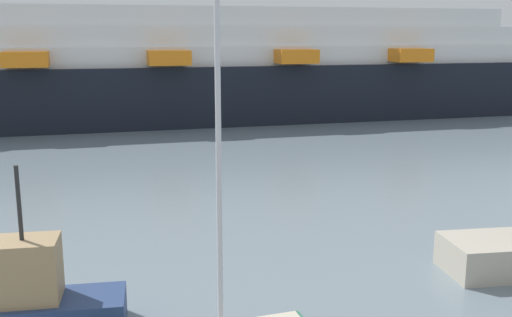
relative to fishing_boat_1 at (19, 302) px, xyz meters
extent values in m
cylinder|color=silver|center=(5.33, -3.15, 5.43)|extent=(0.15, 0.15, 11.63)
cube|color=navy|center=(-0.10, 0.01, -0.45)|extent=(6.53, 2.79, 1.01)
cube|color=#A3845B|center=(0.22, -0.03, 0.99)|extent=(2.20, 1.72, 1.87)
cylinder|color=#262626|center=(0.22, -0.03, 3.03)|extent=(0.13, 0.13, 2.21)
cube|color=black|center=(5.42, 44.06, 1.87)|extent=(103.26, 19.16, 5.65)
cube|color=white|center=(5.42, 44.06, 5.62)|extent=(94.97, 17.05, 1.85)
cube|color=white|center=(5.42, 44.06, 7.46)|extent=(89.27, 16.03, 1.85)
cube|color=white|center=(5.42, 44.06, 9.31)|extent=(83.58, 15.00, 1.85)
cube|color=orange|center=(-0.91, 36.87, 5.62)|extent=(3.83, 3.05, 1.29)
cube|color=orange|center=(11.06, 36.31, 5.62)|extent=(3.83, 3.05, 1.29)
cube|color=orange|center=(23.03, 35.75, 5.62)|extent=(3.83, 3.05, 1.29)
cube|color=orange|center=(34.99, 35.19, 5.62)|extent=(3.83, 3.05, 1.29)
camera|label=1|loc=(1.48, -18.03, 7.82)|focal=42.56mm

